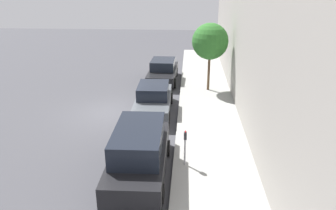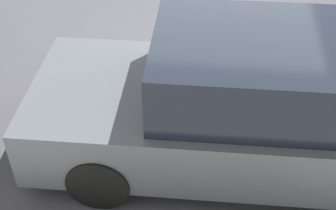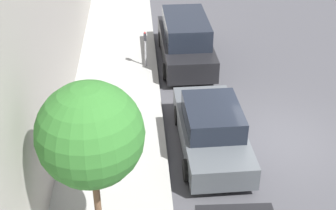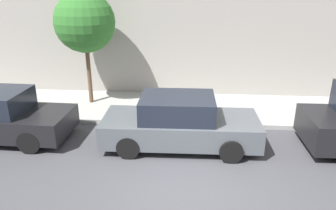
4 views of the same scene
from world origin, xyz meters
The scene contains 2 objects.
ground_plane centered at (0.00, 0.00, 0.00)m, with size 60.00×60.00×0.00m, color #424247.
parked_sedan_second centered at (2.16, 0.23, 0.72)m, with size 1.92×4.54×1.54m.
Camera 2 is at (6.05, -0.15, 3.84)m, focal length 50.00 mm.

